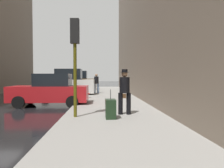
# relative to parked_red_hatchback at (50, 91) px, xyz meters

# --- Properties ---
(sidewalk) EXTENTS (4.00, 40.00, 0.15)m
(sidewalk) POSITION_rel_parked_red_hatchback_xyz_m (3.35, -1.21, -0.77)
(sidewalk) COLOR gray
(sidewalk) RESTS_ON ground_plane
(parked_red_hatchback) EXTENTS (4.21, 2.07, 1.79)m
(parked_red_hatchback) POSITION_rel_parked_red_hatchback_xyz_m (0.00, 0.00, 0.00)
(parked_red_hatchback) COLOR #B2191E
(parked_red_hatchback) RESTS_ON ground_plane
(parked_white_van) EXTENTS (4.62, 2.11, 2.25)m
(parked_white_van) POSITION_rel_parked_red_hatchback_xyz_m (-0.00, 5.99, 0.18)
(parked_white_van) COLOR silver
(parked_white_van) RESTS_ON ground_plane
(parked_bronze_suv) EXTENTS (4.61, 2.07, 2.25)m
(parked_bronze_suv) POSITION_rel_parked_red_hatchback_xyz_m (-0.00, 12.85, 0.18)
(parked_bronze_suv) COLOR brown
(parked_bronze_suv) RESTS_ON ground_plane
(fire_hydrant) EXTENTS (0.42, 0.22, 0.70)m
(fire_hydrant) POSITION_rel_parked_red_hatchback_xyz_m (1.80, 2.90, -0.35)
(fire_hydrant) COLOR red
(fire_hydrant) RESTS_ON sidewalk
(traffic_light) EXTENTS (0.32, 0.32, 3.60)m
(traffic_light) POSITION_rel_parked_red_hatchback_xyz_m (1.85, -4.16, 1.91)
(traffic_light) COLOR #514C0F
(traffic_light) RESTS_ON sidewalk
(pedestrian_with_fedora) EXTENTS (0.51, 0.43, 1.78)m
(pedestrian_with_fedora) POSITION_rel_parked_red_hatchback_xyz_m (3.73, -3.74, 0.29)
(pedestrian_with_fedora) COLOR black
(pedestrian_with_fedora) RESTS_ON sidewalk
(pedestrian_in_jeans) EXTENTS (0.53, 0.49, 1.71)m
(pedestrian_in_jeans) POSITION_rel_parked_red_hatchback_xyz_m (2.40, 6.96, 0.26)
(pedestrian_in_jeans) COLOR #728CB2
(pedestrian_in_jeans) RESTS_ON sidewalk
(rolling_suitcase) EXTENTS (0.38, 0.57, 1.04)m
(rolling_suitcase) POSITION_rel_parked_red_hatchback_xyz_m (3.15, -4.52, -0.36)
(rolling_suitcase) COLOR black
(rolling_suitcase) RESTS_ON sidewalk
(duffel_bag) EXTENTS (0.32, 0.44, 0.28)m
(duffel_bag) POSITION_rel_parked_red_hatchback_xyz_m (4.37, 2.77, -0.56)
(duffel_bag) COLOR #472D19
(duffel_bag) RESTS_ON sidewalk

